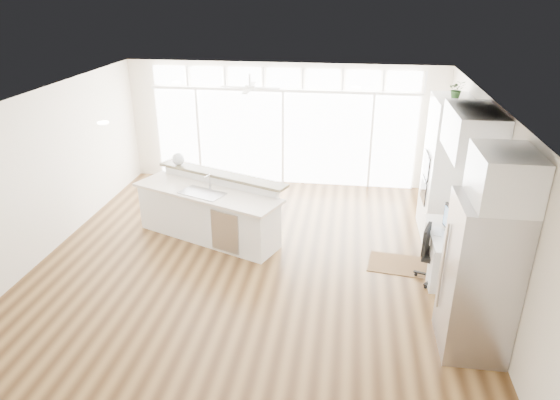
# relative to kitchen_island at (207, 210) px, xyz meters

# --- Properties ---
(floor) EXTENTS (7.00, 8.00, 0.02)m
(floor) POSITION_rel_kitchen_island_xyz_m (0.96, -1.03, -0.56)
(floor) COLOR #472D15
(floor) RESTS_ON ground
(ceiling) EXTENTS (7.00, 8.00, 0.02)m
(ceiling) POSITION_rel_kitchen_island_xyz_m (0.96, -1.03, 2.15)
(ceiling) COLOR white
(ceiling) RESTS_ON wall_back
(wall_back) EXTENTS (7.00, 0.04, 2.70)m
(wall_back) POSITION_rel_kitchen_island_xyz_m (0.96, 2.97, 0.80)
(wall_back) COLOR white
(wall_back) RESTS_ON floor
(wall_front) EXTENTS (7.00, 0.04, 2.70)m
(wall_front) POSITION_rel_kitchen_island_xyz_m (0.96, -5.03, 0.80)
(wall_front) COLOR white
(wall_front) RESTS_ON floor
(wall_left) EXTENTS (0.04, 8.00, 2.70)m
(wall_left) POSITION_rel_kitchen_island_xyz_m (-2.54, -1.03, 0.80)
(wall_left) COLOR white
(wall_left) RESTS_ON floor
(wall_right) EXTENTS (0.04, 8.00, 2.70)m
(wall_right) POSITION_rel_kitchen_island_xyz_m (4.46, -1.03, 0.80)
(wall_right) COLOR white
(wall_right) RESTS_ON floor
(glass_wall) EXTENTS (5.80, 0.06, 2.08)m
(glass_wall) POSITION_rel_kitchen_island_xyz_m (0.96, 2.91, 0.50)
(glass_wall) COLOR white
(glass_wall) RESTS_ON wall_back
(transom_row) EXTENTS (5.90, 0.06, 0.40)m
(transom_row) POSITION_rel_kitchen_island_xyz_m (0.96, 2.91, 1.83)
(transom_row) COLOR white
(transom_row) RESTS_ON wall_back
(desk_window) EXTENTS (0.04, 0.85, 0.85)m
(desk_window) POSITION_rel_kitchen_island_xyz_m (4.42, -0.73, 1.00)
(desk_window) COLOR white
(desk_window) RESTS_ON wall_right
(ceiling_fan) EXTENTS (1.16, 1.16, 0.32)m
(ceiling_fan) POSITION_rel_kitchen_island_xyz_m (0.46, 1.77, 1.93)
(ceiling_fan) COLOR white
(ceiling_fan) RESTS_ON ceiling
(recessed_lights) EXTENTS (3.40, 3.00, 0.02)m
(recessed_lights) POSITION_rel_kitchen_island_xyz_m (0.96, -0.83, 2.13)
(recessed_lights) COLOR white
(recessed_lights) RESTS_ON ceiling
(oven_cabinet) EXTENTS (0.64, 1.20, 2.50)m
(oven_cabinet) POSITION_rel_kitchen_island_xyz_m (4.13, 0.77, 0.70)
(oven_cabinet) COLOR white
(oven_cabinet) RESTS_ON floor
(desk_nook) EXTENTS (0.72, 1.30, 0.76)m
(desk_nook) POSITION_rel_kitchen_island_xyz_m (4.09, -0.73, -0.17)
(desk_nook) COLOR white
(desk_nook) RESTS_ON floor
(upper_cabinets) EXTENTS (0.64, 1.30, 0.64)m
(upper_cabinets) POSITION_rel_kitchen_island_xyz_m (4.13, -0.73, 1.80)
(upper_cabinets) COLOR white
(upper_cabinets) RESTS_ON wall_right
(refrigerator) EXTENTS (0.76, 0.90, 2.00)m
(refrigerator) POSITION_rel_kitchen_island_xyz_m (4.07, -2.38, 0.45)
(refrigerator) COLOR #ABABAF
(refrigerator) RESTS_ON floor
(fridge_cabinet) EXTENTS (0.64, 0.90, 0.60)m
(fridge_cabinet) POSITION_rel_kitchen_island_xyz_m (4.13, -2.38, 1.75)
(fridge_cabinet) COLOR white
(fridge_cabinet) RESTS_ON wall_right
(framed_photos) EXTENTS (0.06, 0.22, 0.80)m
(framed_photos) POSITION_rel_kitchen_island_xyz_m (4.42, -0.11, 0.85)
(framed_photos) COLOR black
(framed_photos) RESTS_ON wall_right
(kitchen_island) EXTENTS (2.96, 2.01, 1.10)m
(kitchen_island) POSITION_rel_kitchen_island_xyz_m (0.00, 0.00, 0.00)
(kitchen_island) COLOR white
(kitchen_island) RESTS_ON floor
(rug) EXTENTS (1.01, 0.79, 0.01)m
(rug) POSITION_rel_kitchen_island_xyz_m (3.32, -0.50, -0.54)
(rug) COLOR #3E2613
(rug) RESTS_ON floor
(office_chair) EXTENTS (0.57, 0.54, 0.88)m
(office_chair) POSITION_rel_kitchen_island_xyz_m (3.87, -0.90, -0.11)
(office_chair) COLOR black
(office_chair) RESTS_ON floor
(fishbowl) EXTENTS (0.29, 0.29, 0.23)m
(fishbowl) POSITION_rel_kitchen_island_xyz_m (-0.73, 0.73, 0.67)
(fishbowl) COLOR silver
(fishbowl) RESTS_ON kitchen_island
(monitor) EXTENTS (0.17, 0.52, 0.42)m
(monitor) POSITION_rel_kitchen_island_xyz_m (4.01, -0.73, 0.42)
(monitor) COLOR black
(monitor) RESTS_ON desk_nook
(keyboard) EXTENTS (0.17, 0.33, 0.02)m
(keyboard) POSITION_rel_kitchen_island_xyz_m (3.84, -0.73, 0.22)
(keyboard) COLOR white
(keyboard) RESTS_ON desk_nook
(potted_plant) EXTENTS (0.28, 0.30, 0.23)m
(potted_plant) POSITION_rel_kitchen_island_xyz_m (4.13, 0.77, 2.06)
(potted_plant) COLOR #34622A
(potted_plant) RESTS_ON oven_cabinet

